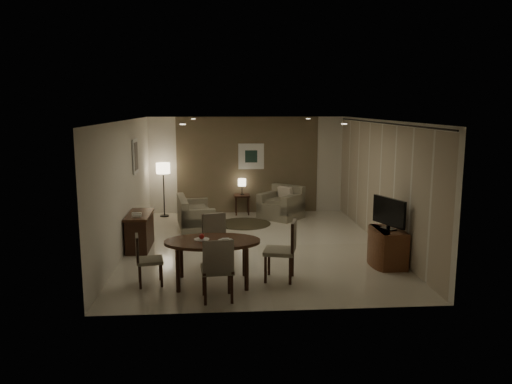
{
  "coord_description": "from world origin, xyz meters",
  "views": [
    {
      "loc": [
        -0.77,
        -10.44,
        3.0
      ],
      "look_at": [
        0.0,
        0.2,
        1.15
      ],
      "focal_mm": 35.0,
      "sensor_mm": 36.0,
      "label": 1
    }
  ],
  "objects": [
    {
      "name": "floor_lamp",
      "position": [
        -2.31,
        3.09,
        0.74
      ],
      "size": [
        0.37,
        0.37,
        1.47
      ],
      "primitive_type": null,
      "color": "#FFE5B7",
      "rests_on": "floor"
    },
    {
      "name": "downlight_nr",
      "position": [
        1.4,
        -1.8,
        2.69
      ],
      "size": [
        0.1,
        0.1,
        0.01
      ],
      "primitive_type": "cylinder",
      "color": "white",
      "rests_on": "ceiling"
    },
    {
      "name": "console_desk",
      "position": [
        -2.49,
        0.0,
        0.38
      ],
      "size": [
        0.48,
        1.2,
        0.75
      ],
      "primitive_type": null,
      "color": "#4B2818",
      "rests_on": "floor"
    },
    {
      "name": "sofa",
      "position": [
        -1.4,
        1.83,
        0.38
      ],
      "size": [
        1.7,
        1.03,
        0.75
      ],
      "primitive_type": null,
      "rotation": [
        0.0,
        0.0,
        1.72
      ],
      "color": "gray",
      "rests_on": "floor"
    },
    {
      "name": "fruit_apple",
      "position": [
        -1.1,
        -2.22,
        0.82
      ],
      "size": [
        0.09,
        0.09,
        0.09
      ],
      "primitive_type": "sphere",
      "color": "#9E1512",
      "rests_on": "plate_a"
    },
    {
      "name": "napkin",
      "position": [
        -0.7,
        -2.32,
        0.79
      ],
      "size": [
        0.12,
        0.08,
        0.03
      ],
      "primitive_type": "cube",
      "color": "white",
      "rests_on": "plate_b"
    },
    {
      "name": "curtain_rod",
      "position": [
        2.68,
        0.0,
        2.64
      ],
      "size": [
        0.03,
        6.8,
        0.03
      ],
      "primitive_type": "cylinder",
      "rotation": [
        1.57,
        0.0,
        0.0
      ],
      "color": "black",
      "rests_on": "wall_right"
    },
    {
      "name": "plate_a",
      "position": [
        -1.1,
        -2.22,
        0.77
      ],
      "size": [
        0.26,
        0.26,
        0.02
      ],
      "primitive_type": "cylinder",
      "color": "white",
      "rests_on": "dining_table"
    },
    {
      "name": "chair_far",
      "position": [
        -0.82,
        -1.43,
        0.5
      ],
      "size": [
        0.62,
        0.62,
        1.0
      ],
      "primitive_type": null,
      "rotation": [
        0.0,
        0.0,
        0.35
      ],
      "color": "gray",
      "rests_on": "floor"
    },
    {
      "name": "telephone",
      "position": [
        -2.49,
        -0.3,
        0.8
      ],
      "size": [
        0.2,
        0.14,
        0.09
      ],
      "primitive_type": null,
      "color": "white",
      "rests_on": "console_desk"
    },
    {
      "name": "chair_left",
      "position": [
        -1.97,
        -2.25,
        0.44
      ],
      "size": [
        0.49,
        0.49,
        0.87
      ],
      "primitive_type": null,
      "rotation": [
        0.0,
        0.0,
        1.76
      ],
      "color": "gray",
      "rests_on": "floor"
    },
    {
      "name": "art_left_canvas",
      "position": [
        -2.71,
        1.2,
        1.85
      ],
      "size": [
        0.01,
        0.46,
        0.64
      ],
      "primitive_type": "cube",
      "color": "gray",
      "rests_on": "wall_left"
    },
    {
      "name": "tv_cabinet",
      "position": [
        2.4,
        -1.5,
        0.35
      ],
      "size": [
        0.48,
        0.9,
        0.7
      ],
      "primitive_type": null,
      "color": "brown",
      "rests_on": "floor"
    },
    {
      "name": "table_lamp",
      "position": [
        -0.17,
        3.25,
        0.8
      ],
      "size": [
        0.22,
        0.22,
        0.5
      ],
      "primitive_type": null,
      "color": "#FFEAC1",
      "rests_on": "side_table"
    },
    {
      "name": "dining_table",
      "position": [
        -0.92,
        -2.27,
        0.38
      ],
      "size": [
        1.62,
        1.01,
        0.76
      ],
      "primitive_type": null,
      "color": "#4B2818",
      "rests_on": "floor"
    },
    {
      "name": "flat_tv",
      "position": [
        2.38,
        -1.5,
        1.02
      ],
      "size": [
        0.36,
        0.85,
        0.6
      ],
      "primitive_type": null,
      "rotation": [
        0.0,
        0.0,
        0.35
      ],
      "color": "black",
      "rests_on": "tv_cabinet"
    },
    {
      "name": "armchair",
      "position": [
        0.85,
        2.62,
        0.43
      ],
      "size": [
        1.34,
        1.33,
        0.87
      ],
      "primitive_type": null,
      "rotation": [
        0.0,
        0.0,
        -0.71
      ],
      "color": "gray",
      "rests_on": "floor"
    },
    {
      "name": "downlight_nl",
      "position": [
        -1.4,
        -1.8,
        2.69
      ],
      "size": [
        0.1,
        0.1,
        0.01
      ],
      "primitive_type": "cylinder",
      "color": "white",
      "rests_on": "ceiling"
    },
    {
      "name": "plate_b",
      "position": [
        -0.7,
        -2.32,
        0.77
      ],
      "size": [
        0.26,
        0.26,
        0.02
      ],
      "primitive_type": "cylinder",
      "color": "white",
      "rests_on": "dining_table"
    },
    {
      "name": "chair_near",
      "position": [
        -0.84,
        -2.99,
        0.51
      ],
      "size": [
        0.53,
        0.53,
        1.01
      ],
      "primitive_type": null,
      "rotation": [
        0.0,
        0.0,
        3.23
      ],
      "color": "gray",
      "rests_on": "floor"
    },
    {
      "name": "curtain_wall",
      "position": [
        2.68,
        0.0,
        1.32
      ],
      "size": [
        0.08,
        6.7,
        2.58
      ],
      "primitive_type": null,
      "color": "#C4B699",
      "rests_on": "wall_right"
    },
    {
      "name": "art_back_canvas",
      "position": [
        0.1,
        3.44,
        1.6
      ],
      "size": [
        0.34,
        0.01,
        0.34
      ],
      "primitive_type": "cube",
      "color": "#1A2E26",
      "rests_on": "wall_back"
    },
    {
      "name": "art_left_frame",
      "position": [
        -2.72,
        1.2,
        1.85
      ],
      "size": [
        0.03,
        0.6,
        0.8
      ],
      "primitive_type": "cube",
      "color": "silver",
      "rests_on": "wall_left"
    },
    {
      "name": "art_back_frame",
      "position": [
        0.1,
        3.46,
        1.6
      ],
      "size": [
        0.72,
        0.03,
        0.72
      ],
      "primitive_type": "cube",
      "color": "silver",
      "rests_on": "wall_back"
    },
    {
      "name": "chair_right",
      "position": [
        0.23,
        -2.16,
        0.53
      ],
      "size": [
        0.62,
        0.62,
        1.06
      ],
      "primitive_type": null,
      "rotation": [
        0.0,
        0.0,
        -1.81
      ],
      "color": "gray",
      "rests_on": "floor"
    },
    {
      "name": "side_table",
      "position": [
        -0.17,
        3.24,
        0.27
      ],
      "size": [
        0.43,
        0.43,
        0.55
      ],
      "primitive_type": null,
      "color": "black",
      "rests_on": "floor"
    },
    {
      "name": "round_rug",
      "position": [
        -0.17,
        2.05,
        0.01
      ],
      "size": [
        1.36,
        1.36,
        0.01
      ],
      "primitive_type": "cylinder",
      "color": "#3A3220",
      "rests_on": "floor"
    },
    {
      "name": "downlight_fl",
      "position": [
        -1.4,
        1.8,
        2.69
      ],
      "size": [
        0.1,
        0.1,
        0.01
      ],
      "primitive_type": "cylinder",
      "color": "white",
      "rests_on": "ceiling"
    },
    {
      "name": "taupe_accent",
      "position": [
        0.0,
        3.48,
        1.35
      ],
      "size": [
        3.96,
        0.03,
        2.7
      ],
      "primitive_type": "cube",
      "color": "brown",
      "rests_on": "wall_back"
    },
    {
      "name": "room_shell",
      "position": [
        0.0,
        0.4,
        1.35
      ],
      "size": [
        5.5,
        7.0,
        2.7
      ],
      "color": "beige",
      "rests_on": "ground"
    },
    {
      "name": "downlight_fr",
      "position": [
        1.4,
        1.8,
        2.69
      ],
      "size": [
        0.1,
        0.1,
        0.01
      ],
      "primitive_type": "cylinder",
      "color": "white",
      "rests_on": "ceiling"
    }
  ]
}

